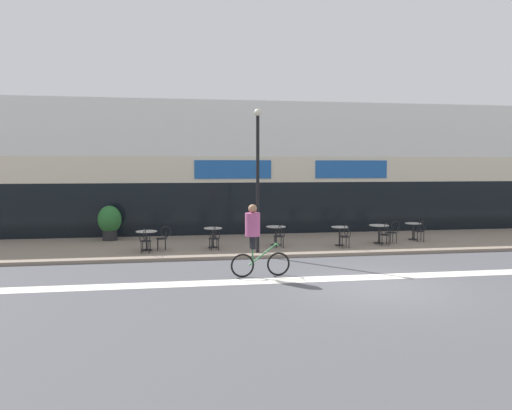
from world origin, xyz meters
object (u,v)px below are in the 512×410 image
Objects in this scene: bistro_table_1 at (213,234)px; cafe_chair_1_near at (214,237)px; cafe_chair_4_near at (385,233)px; cafe_chair_0_side at (163,236)px; cafe_chair_5_near at (420,229)px; cafe_chair_0_near at (145,239)px; bistro_table_5 at (413,228)px; planter_pot at (110,222)px; bistro_table_0 at (147,236)px; bistro_table_3 at (340,232)px; cafe_chair_2_near at (279,234)px; cafe_chair_4_side at (393,230)px; lamp_post at (258,170)px; cafe_chair_3_near at (345,235)px; bistro_table_2 at (276,232)px; bistro_table_4 at (379,230)px; cyclist_0 at (255,235)px.

bistro_table_1 is 0.85× the size of cafe_chair_1_near.
cafe_chair_0_side is at bearing 93.44° from cafe_chair_4_near.
cafe_chair_0_side and cafe_chair_5_near have the same top height.
cafe_chair_1_near is at bearing -76.74° from cafe_chair_0_near.
planter_pot reaches higher than bistro_table_5.
bistro_table_5 is at bearing -89.03° from cafe_chair_1_near.
bistro_table_0 is 1.04× the size of bistro_table_3.
cafe_chair_0_side is 1.00× the size of cafe_chair_1_near.
bistro_table_5 is 8.75m from cafe_chair_1_near.
bistro_table_3 is 6.90m from cafe_chair_0_side.
cafe_chair_2_near is 4.24m from cafe_chair_4_near.
cafe_chair_4_side is (-1.25, -0.76, 0.01)m from bistro_table_5.
cafe_chair_0_near is at bearing 172.69° from lamp_post.
bistro_table_1 is 0.85× the size of cafe_chair_4_near.
cafe_chair_0_side and cafe_chair_4_near have the same top height.
bistro_table_1 is at bearing 176.52° from bistro_table_3.
cafe_chair_3_near is at bearing 176.02° from cafe_chair_0_side.
bistro_table_2 is at bearing -80.44° from cafe_chair_1_near.
cafe_chair_3_near is (5.02, -0.93, -0.03)m from bistro_table_1.
planter_pot is at bearing 162.38° from bistro_table_3.
bistro_table_4 is (9.29, 0.23, 0.02)m from bistro_table_0.
cafe_chair_2_near is 4.89m from cafe_chair_4_side.
bistro_table_0 is at bearing -174.28° from bistro_table_1.
bistro_table_3 is 9.68m from planter_pot.
planter_pot is at bearing 148.04° from bistro_table_1.
cyclist_0 is at bearing -79.44° from bistro_table_1.
cafe_chair_3_near is 1.77m from cafe_chair_4_near.
cafe_chair_4_side is (7.40, 0.61, 0.00)m from cafe_chair_1_near.
cafe_chair_4_side is at bearing 99.11° from cafe_chair_5_near.
bistro_table_5 is 6.24m from cafe_chair_2_near.
cafe_chair_1_near is 1.00× the size of cafe_chair_4_near.
cyclist_0 is (5.10, -7.40, 0.33)m from planter_pot.
cafe_chair_4_near is 0.61× the size of planter_pot.
cafe_chair_0_near and cafe_chair_1_near have the same top height.
bistro_table_3 is 2.49m from cafe_chair_2_near.
lamp_post reaches higher than cafe_chair_0_side.
cafe_chair_1_near is 0.17× the size of lamp_post.
bistro_table_5 is at bearing -155.04° from cafe_chair_4_side.
cafe_chair_3_near is at bearing -23.87° from bistro_table_2.
bistro_table_2 is 2.64m from cafe_chair_1_near.
cafe_chair_2_near is at bearing -2.28° from bistro_table_0.
bistro_table_5 is 0.14× the size of lamp_post.
bistro_table_3 is (7.52, -0.05, 0.01)m from bistro_table_0.
cafe_chair_4_side is at bearing -176.91° from cafe_chair_0_side.
bistro_table_5 is 0.79× the size of cafe_chair_4_near.
bistro_table_4 is 0.88× the size of cafe_chair_3_near.
cafe_chair_0_near is at bearing 127.96° from cyclist_0.
cafe_chair_1_near is at bearing 95.86° from cafe_chair_4_near.
cafe_chair_0_near is 0.42× the size of cyclist_0.
cafe_chair_4_side is at bearing -38.92° from cafe_chair_4_near.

